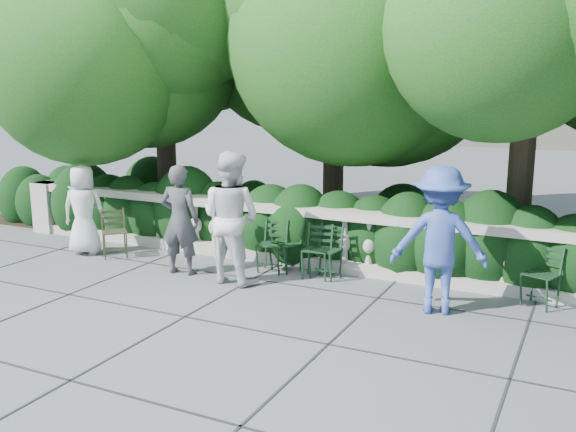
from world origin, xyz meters
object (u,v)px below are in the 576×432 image
at_px(chair_weathered, 116,259).
at_px(person_older_blue, 440,240).
at_px(chair_d, 268,274).
at_px(chair_f, 533,309).
at_px(chair_e, 321,280).
at_px(chair_c, 314,281).
at_px(chair_b, 279,272).
at_px(person_woman_grey, 180,220).
at_px(person_businessman, 84,210).
at_px(person_casual_man, 231,217).

xyz_separation_m(chair_weathered, person_older_blue, (5.50, -0.10, 0.96)).
xyz_separation_m(chair_d, chair_f, (3.91, 0.17, 0.00)).
bearing_deg(chair_e, chair_c, -143.69).
distance_m(chair_b, person_woman_grey, 1.77).
distance_m(chair_c, person_businessman, 4.32).
xyz_separation_m(chair_c, chair_e, (0.09, 0.05, 0.00)).
distance_m(chair_f, person_older_blue, 1.63).
xyz_separation_m(chair_c, chair_weathered, (-3.52, -0.39, 0.00)).
height_order(chair_c, person_older_blue, person_older_blue).
distance_m(person_woman_grey, person_casual_man, 0.93).
distance_m(chair_b, chair_d, 0.20).
relative_size(chair_f, person_older_blue, 0.44).
xyz_separation_m(chair_c, person_older_blue, (1.99, -0.50, 0.96)).
height_order(chair_b, chair_f, same).
bearing_deg(person_woman_grey, person_casual_man, 171.34).
bearing_deg(person_older_blue, chair_b, -28.45).
height_order(person_businessman, person_older_blue, person_older_blue).
distance_m(chair_weathered, person_businessman, 1.07).
bearing_deg(person_businessman, chair_weathered, 155.48).
relative_size(chair_e, person_older_blue, 0.44).
distance_m(chair_weathered, person_woman_grey, 1.73).
height_order(chair_d, chair_weathered, same).
bearing_deg(chair_weathered, chair_c, -39.15).
distance_m(chair_c, person_casual_man, 1.59).
relative_size(chair_d, person_woman_grey, 0.48).
bearing_deg(person_businessman, chair_b, 167.96).
xyz_separation_m(chair_b, chair_d, (-0.11, -0.17, 0.00)).
xyz_separation_m(chair_d, person_older_blue, (2.76, -0.48, 0.96)).
xyz_separation_m(chair_e, chair_weathered, (-3.60, -0.44, 0.00)).
relative_size(chair_b, chair_c, 1.00).
distance_m(chair_e, chair_f, 3.05).
distance_m(chair_e, person_woman_grey, 2.38).
distance_m(chair_c, person_woman_grey, 2.28).
distance_m(chair_c, person_older_blue, 2.26).
xyz_separation_m(chair_b, person_businessman, (-3.57, -0.48, 0.79)).
distance_m(person_woman_grey, person_older_blue, 4.02).
bearing_deg(person_older_blue, chair_c, -28.82).
xyz_separation_m(chair_c, person_casual_man, (-1.11, -0.56, 0.99)).
distance_m(chair_weathered, person_casual_man, 2.60).
distance_m(person_businessman, person_older_blue, 6.23).
relative_size(chair_d, person_casual_man, 0.42).
bearing_deg(chair_weathered, person_older_blue, -46.59).
bearing_deg(person_casual_man, person_businessman, 0.87).
xyz_separation_m(person_woman_grey, person_older_blue, (4.02, 0.08, 0.10)).
height_order(chair_f, person_businessman, person_businessman).
height_order(chair_b, chair_c, same).
height_order(chair_b, person_woman_grey, person_woman_grey).
bearing_deg(person_businessman, chair_e, 165.39).
bearing_deg(chair_c, person_woman_grey, -171.47).
distance_m(chair_weathered, person_older_blue, 5.59).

